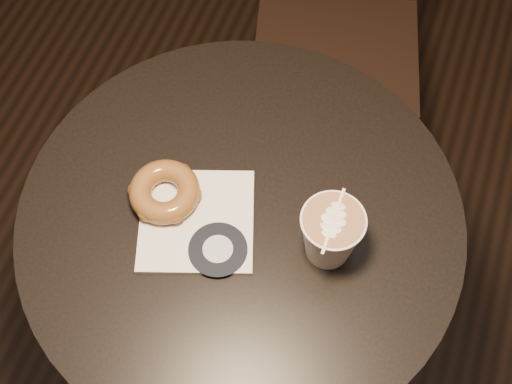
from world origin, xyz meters
TOP-DOWN VIEW (x-y plane):
  - cafe_table at (0.00, 0.00)m, footprint 0.70×0.70m
  - pastry_bag at (-0.06, -0.03)m, footprint 0.22×0.22m
  - doughnut at (-0.12, -0.01)m, footprint 0.11×0.11m
  - latte_cup at (0.14, -0.01)m, footprint 0.09×0.09m

SIDE VIEW (x-z plane):
  - cafe_table at x=0.00m, z-range 0.18..0.93m
  - pastry_bag at x=-0.06m, z-range 0.75..0.76m
  - doughnut at x=-0.12m, z-range 0.76..0.79m
  - latte_cup at x=0.14m, z-range 0.75..0.85m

